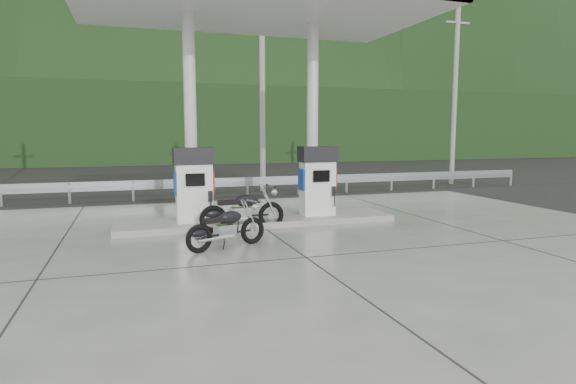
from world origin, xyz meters
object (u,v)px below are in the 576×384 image
object	(u,v)px
motorcycle_left	(243,211)
gas_pump_right	(317,181)
motorcycle_right	(227,228)
gas_pump_left	(194,185)

from	to	relation	value
motorcycle_left	gas_pump_right	bearing A→B (deg)	12.88
gas_pump_right	motorcycle_left	world-z (taller)	gas_pump_right
motorcycle_left	motorcycle_right	world-z (taller)	motorcycle_left
gas_pump_left	motorcycle_right	size ratio (longest dim) A/B	1.06
gas_pump_left	gas_pump_right	size ratio (longest dim) A/B	1.00
gas_pump_left	motorcycle_left	xyz separation A→B (m)	(1.05, -0.66, -0.59)
motorcycle_left	motorcycle_right	size ratio (longest dim) A/B	1.15
gas_pump_left	motorcycle_right	xyz separation A→B (m)	(0.35, -2.31, -0.65)
gas_pump_right	gas_pump_left	bearing A→B (deg)	180.00
motorcycle_left	motorcycle_right	distance (m)	1.80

